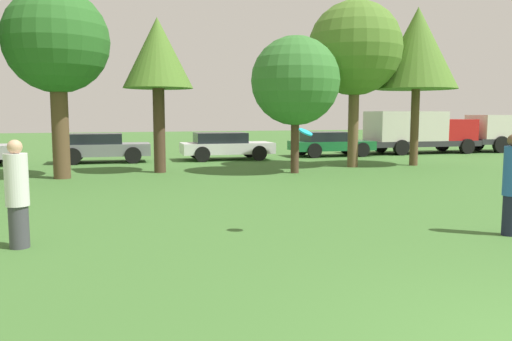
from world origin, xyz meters
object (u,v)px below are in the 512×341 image
at_px(frisbee, 306,132).
at_px(parked_car_white, 225,145).
at_px(tree_4, 355,49).
at_px(parked_car_green, 330,143).
at_px(tree_1, 57,43).
at_px(delivery_truck_yellow, 510,131).
at_px(person_catcher, 512,184).
at_px(person_thrower, 17,194).
at_px(delivery_truck_red, 418,130).
at_px(parked_car_grey, 102,147).
at_px(tree_2, 158,55).
at_px(tree_5, 417,49).
at_px(tree_3, 295,81).

bearing_deg(frisbee, parked_car_white, 81.58).
height_order(tree_4, parked_car_green, tree_4).
distance_m(tree_1, delivery_truck_yellow, 24.48).
distance_m(person_catcher, parked_car_white, 15.89).
xyz_separation_m(person_thrower, delivery_truck_red, (17.77, 14.95, 0.38)).
height_order(parked_car_grey, delivery_truck_red, delivery_truck_red).
bearing_deg(tree_1, tree_2, 13.49).
height_order(tree_5, delivery_truck_red, tree_5).
xyz_separation_m(parked_car_grey, delivery_truck_red, (16.48, 0.49, 0.56)).
xyz_separation_m(tree_1, parked_car_grey, (1.27, 5.40, -3.69)).
distance_m(tree_1, tree_5, 13.63).
xyz_separation_m(tree_4, delivery_truck_yellow, (12.73, 5.13, -3.48)).
relative_size(person_catcher, tree_1, 0.29).
relative_size(tree_1, parked_car_green, 1.46).
bearing_deg(frisbee, tree_4, 58.00).
xyz_separation_m(tree_1, delivery_truck_red, (17.75, 5.89, -3.14)).
distance_m(tree_2, delivery_truck_yellow, 21.12).
bearing_deg(parked_car_grey, frisbee, -75.53).
bearing_deg(tree_4, tree_2, 177.37).
xyz_separation_m(tree_2, tree_5, (10.34, -0.52, 0.55)).
height_order(frisbee, tree_3, tree_3).
bearing_deg(tree_1, tree_4, 2.29).
bearing_deg(parked_car_grey, delivery_truck_yellow, 2.50).
height_order(tree_4, tree_5, tree_4).
height_order(tree_2, delivery_truck_red, tree_2).
height_order(tree_4, parked_car_grey, tree_4).
bearing_deg(parked_car_white, tree_4, -46.83).
height_order(tree_1, parked_car_green, tree_1).
relative_size(frisbee, parked_car_white, 0.06).
relative_size(tree_1, delivery_truck_yellow, 1.14).
bearing_deg(tree_1, delivery_truck_red, 18.34).
relative_size(frisbee, parked_car_grey, 0.07).
bearing_deg(person_catcher, tree_3, -77.97).
distance_m(person_thrower, parked_car_grey, 14.52).
xyz_separation_m(person_thrower, tree_5, (13.64, 9.33, 3.88)).
distance_m(parked_car_white, delivery_truck_red, 11.01).
bearing_deg(delivery_truck_red, tree_5, -124.24).
distance_m(frisbee, tree_4, 12.25).
relative_size(person_thrower, tree_4, 0.26).
xyz_separation_m(tree_4, parked_car_grey, (-9.63, 4.96, -3.97)).
height_order(person_catcher, frisbee, frisbee).
distance_m(tree_2, parked_car_grey, 6.13).
relative_size(tree_5, delivery_truck_red, 1.00).
distance_m(tree_3, tree_4, 3.53).
bearing_deg(tree_3, tree_1, 174.00).
xyz_separation_m(tree_2, tree_3, (4.62, -1.62, -0.91)).
height_order(tree_5, parked_car_white, tree_5).
distance_m(person_thrower, frisbee, 4.73).
height_order(person_thrower, tree_3, tree_3).
distance_m(person_catcher, tree_1, 13.79).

